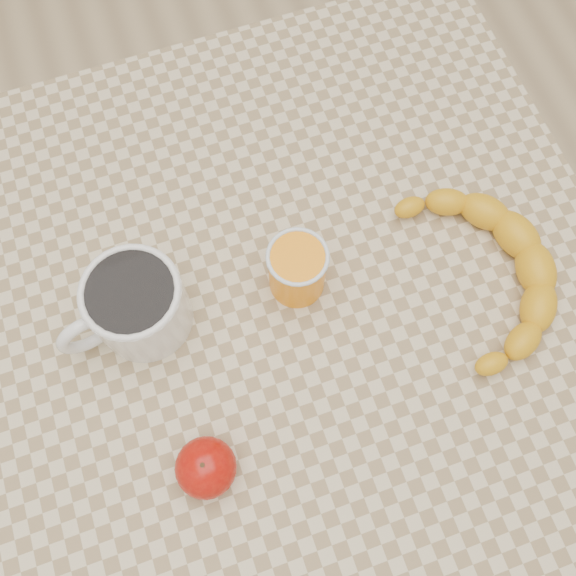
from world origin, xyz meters
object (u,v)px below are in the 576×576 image
object	(u,v)px
orange_juice_glass	(297,269)
banana	(485,273)
coffee_mug	(135,305)
apple	(206,468)
table	(288,316)

from	to	relation	value
orange_juice_glass	banana	size ratio (longest dim) A/B	0.27
coffee_mug	apple	size ratio (longest dim) A/B	1.93
orange_juice_glass	apple	bearing A→B (deg)	-133.12
coffee_mug	banana	bearing A→B (deg)	-12.27
apple	banana	distance (m)	0.38
banana	coffee_mug	bearing A→B (deg)	175.19
orange_juice_glass	table	bearing A→B (deg)	-145.44
table	orange_juice_glass	distance (m)	0.13
table	banana	bearing A→B (deg)	-14.86
table	banana	world-z (taller)	banana
coffee_mug	apple	xyz separation A→B (m)	(0.02, -0.19, -0.02)
coffee_mug	apple	bearing A→B (deg)	-83.37
table	apple	bearing A→B (deg)	-132.14
table	banana	xyz separation A→B (m)	(0.22, -0.06, 0.11)
orange_juice_glass	banana	xyz separation A→B (m)	(0.21, -0.07, -0.02)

